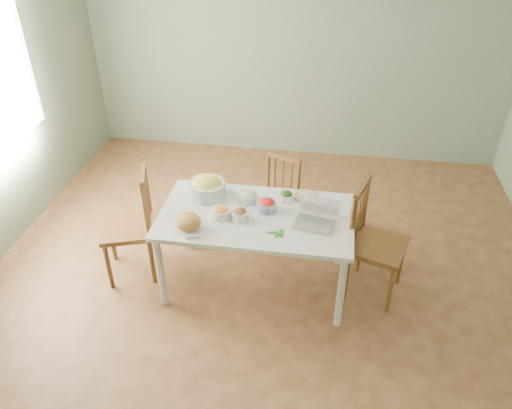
% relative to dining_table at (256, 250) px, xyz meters
% --- Properties ---
extents(floor, '(5.00, 5.00, 0.00)m').
position_rel_dining_table_xyz_m(floor, '(0.07, 0.04, -0.37)').
color(floor, '#503119').
rests_on(floor, ground).
extents(wall_back, '(5.00, 0.00, 2.70)m').
position_rel_dining_table_xyz_m(wall_back, '(0.07, 2.54, 0.98)').
color(wall_back, gray).
rests_on(wall_back, ground).
extents(dining_table, '(1.56, 0.88, 0.73)m').
position_rel_dining_table_xyz_m(dining_table, '(0.00, 0.00, 0.00)').
color(dining_table, white).
rests_on(dining_table, floor).
extents(chair_far, '(0.48, 0.47, 0.86)m').
position_rel_dining_table_xyz_m(chair_far, '(0.07, 0.66, 0.06)').
color(chair_far, brown).
rests_on(chair_far, floor).
extents(chair_left, '(0.55, 0.57, 1.02)m').
position_rel_dining_table_xyz_m(chair_left, '(-1.12, -0.01, 0.15)').
color(chair_left, brown).
rests_on(chair_left, floor).
extents(chair_right, '(0.55, 0.56, 1.02)m').
position_rel_dining_table_xyz_m(chair_right, '(1.00, 0.06, 0.15)').
color(chair_right, brown).
rests_on(chair_right, floor).
extents(bread_boule, '(0.20, 0.20, 0.13)m').
position_rel_dining_table_xyz_m(bread_boule, '(-0.49, -0.26, 0.43)').
color(bread_boule, '#BA7E41').
rests_on(bread_boule, dining_table).
extents(butter_stick, '(0.10, 0.05, 0.03)m').
position_rel_dining_table_xyz_m(butter_stick, '(-0.42, -0.38, 0.38)').
color(butter_stick, '#FAEDCB').
rests_on(butter_stick, dining_table).
extents(bowl_squash, '(0.38, 0.38, 0.18)m').
position_rel_dining_table_xyz_m(bowl_squash, '(-0.45, 0.21, 0.46)').
color(bowl_squash, yellow).
rests_on(bowl_squash, dining_table).
extents(bowl_carrot, '(0.20, 0.20, 0.09)m').
position_rel_dining_table_xyz_m(bowl_carrot, '(-0.27, -0.07, 0.41)').
color(bowl_carrot, orange).
rests_on(bowl_carrot, dining_table).
extents(bowl_onion, '(0.19, 0.19, 0.09)m').
position_rel_dining_table_xyz_m(bowl_onion, '(-0.09, 0.19, 0.41)').
color(bowl_onion, silver).
rests_on(bowl_onion, dining_table).
extents(bowl_mushroom, '(0.17, 0.17, 0.09)m').
position_rel_dining_table_xyz_m(bowl_mushroom, '(-0.12, -0.08, 0.41)').
color(bowl_mushroom, '#492515').
rests_on(bowl_mushroom, dining_table).
extents(bowl_redpep, '(0.18, 0.18, 0.10)m').
position_rel_dining_table_xyz_m(bowl_redpep, '(0.07, 0.08, 0.41)').
color(bowl_redpep, red).
rests_on(bowl_redpep, dining_table).
extents(bowl_broccoli, '(0.17, 0.17, 0.08)m').
position_rel_dining_table_xyz_m(bowl_broccoli, '(0.22, 0.25, 0.41)').
color(bowl_broccoli, black).
rests_on(bowl_broccoli, dining_table).
extents(flatbread, '(0.26, 0.26, 0.02)m').
position_rel_dining_table_xyz_m(flatbread, '(0.38, 0.33, 0.38)').
color(flatbread, tan).
rests_on(flatbread, dining_table).
extents(basil_bunch, '(0.17, 0.17, 0.02)m').
position_rel_dining_table_xyz_m(basil_bunch, '(0.18, -0.22, 0.38)').
color(basil_bunch, '#1D6317').
rests_on(basil_bunch, dining_table).
extents(laptop, '(0.36, 0.34, 0.21)m').
position_rel_dining_table_xyz_m(laptop, '(0.47, -0.08, 0.47)').
color(laptop, silver).
rests_on(laptop, dining_table).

